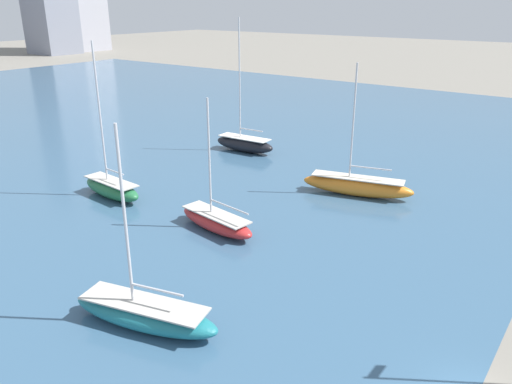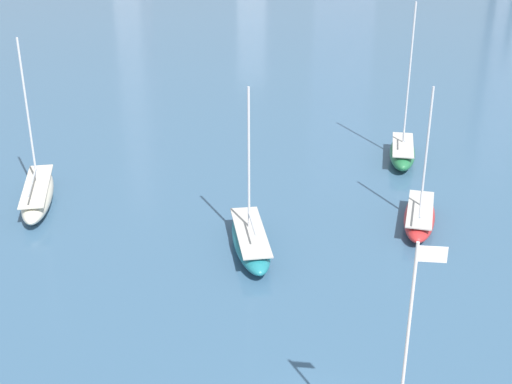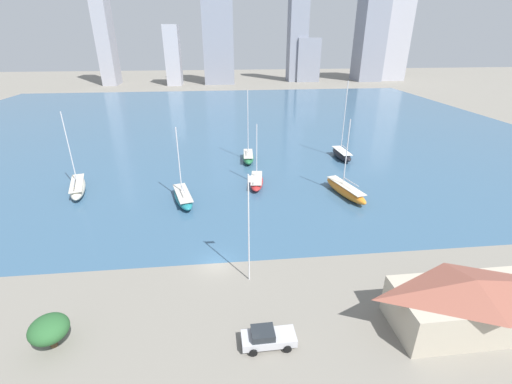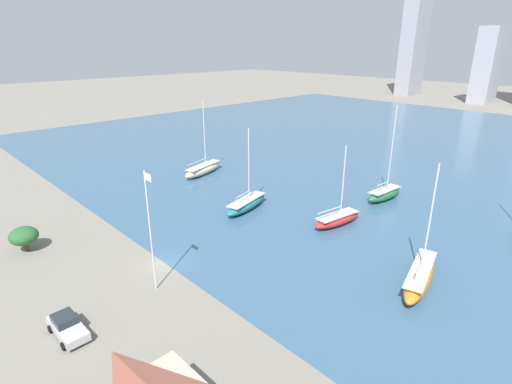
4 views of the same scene
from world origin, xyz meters
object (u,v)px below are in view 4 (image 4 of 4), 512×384
at_px(sailboat_cream, 203,169).
at_px(sailboat_orange, 420,276).
at_px(sailboat_green, 384,194).
at_px(parked_pickup_silver, 67,326).
at_px(sailboat_red, 337,219).
at_px(sailboat_teal, 247,204).
at_px(flag_pole, 150,229).

bearing_deg(sailboat_cream, sailboat_orange, -24.05).
height_order(sailboat_green, parked_pickup_silver, sailboat_green).
relative_size(sailboat_red, parked_pickup_silver, 2.31).
height_order(sailboat_orange, sailboat_green, sailboat_green).
xyz_separation_m(sailboat_cream, parked_pickup_silver, (28.26, -35.36, -0.13)).
xyz_separation_m(sailboat_cream, sailboat_green, (30.70, 12.90, 0.02)).
relative_size(sailboat_orange, sailboat_green, 0.87).
xyz_separation_m(sailboat_cream, sailboat_red, (31.08, -0.31, -0.14)).
distance_m(sailboat_cream, sailboat_orange, 45.98).
distance_m(sailboat_cream, sailboat_green, 33.30).
xyz_separation_m(sailboat_orange, sailboat_red, (-14.48, 5.89, -0.19)).
relative_size(sailboat_cream, sailboat_green, 0.93).
bearing_deg(parked_pickup_silver, sailboat_teal, 17.01).
xyz_separation_m(flag_pole, sailboat_red, (3.56, 26.07, -5.99)).
relative_size(sailboat_teal, parked_pickup_silver, 2.54).
height_order(sailboat_teal, parked_pickup_silver, sailboat_teal).
height_order(sailboat_orange, sailboat_teal, sailboat_orange).
bearing_deg(sailboat_cream, sailboat_green, 6.49).
height_order(sailboat_teal, sailboat_red, sailboat_teal).
xyz_separation_m(flag_pole, sailboat_teal, (-9.08, 20.72, -5.94)).
bearing_deg(sailboat_cream, flag_pole, -60.10).
bearing_deg(sailboat_orange, flag_pole, -146.85).
bearing_deg(sailboat_teal, parked_pickup_silver, -86.44).
height_order(flag_pole, sailboat_cream, sailboat_cream).
bearing_deg(flag_pole, sailboat_orange, 48.21).
bearing_deg(parked_pickup_silver, sailboat_green, -4.19).
relative_size(sailboat_orange, sailboat_teal, 1.05).
distance_m(sailboat_cream, sailboat_red, 31.08).
relative_size(sailboat_green, sailboat_red, 1.34).
bearing_deg(sailboat_red, flag_pole, -90.11).
distance_m(sailboat_green, sailboat_teal, 22.25).
distance_m(sailboat_green, sailboat_red, 13.22).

